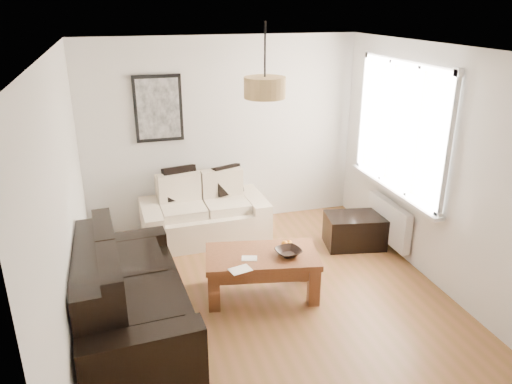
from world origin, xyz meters
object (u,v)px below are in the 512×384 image
object	(u,v)px
ottoman	(355,231)
sofa_leather	(130,289)
loveseat_cream	(204,209)
coffee_table	(262,274)

from	to	relation	value
ottoman	sofa_leather	bearing A→B (deg)	-160.88
loveseat_cream	coffee_table	distance (m)	1.60
coffee_table	ottoman	distance (m)	1.68
ottoman	coffee_table	bearing A→B (deg)	-153.02
coffee_table	sofa_leather	bearing A→B (deg)	-170.28
coffee_table	loveseat_cream	bearing A→B (deg)	102.16
coffee_table	ottoman	bearing A→B (deg)	26.98
loveseat_cream	sofa_leather	xyz separation A→B (m)	(-1.05, -1.80, 0.04)
coffee_table	ottoman	world-z (taller)	coffee_table
sofa_leather	ottoman	xyz separation A→B (m)	(2.88, 1.00, -0.23)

